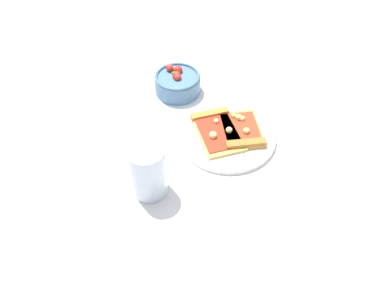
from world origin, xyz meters
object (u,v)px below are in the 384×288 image
object	(u,v)px
pizza_slice_near	(217,129)
soda_glass	(147,171)
pizza_slice_far	(242,132)
paper_napkin	(215,217)
salad_bowl	(178,83)
plate	(226,134)

from	to	relation	value
pizza_slice_near	soda_glass	bearing A→B (deg)	94.77
pizza_slice_far	paper_napkin	size ratio (longest dim) A/B	1.25
pizza_slice_near	salad_bowl	xyz separation A→B (m)	(0.20, -0.04, 0.01)
salad_bowl	plate	bearing A→B (deg)	173.04
plate	paper_napkin	size ratio (longest dim) A/B	1.91
salad_bowl	soda_glass	xyz separation A→B (m)	(-0.22, 0.27, 0.03)
salad_bowl	soda_glass	size ratio (longest dim) A/B	0.98
pizza_slice_near	paper_napkin	distance (m)	0.24
pizza_slice_far	salad_bowl	world-z (taller)	salad_bowl
plate	pizza_slice_near	world-z (taller)	pizza_slice_near
pizza_slice_near	soda_glass	distance (m)	0.23
pizza_slice_far	soda_glass	xyz separation A→B (m)	(0.03, 0.27, 0.04)
pizza_slice_near	salad_bowl	world-z (taller)	salad_bowl
pizza_slice_near	pizza_slice_far	bearing A→B (deg)	-139.52
salad_bowl	paper_napkin	world-z (taller)	salad_bowl
pizza_slice_near	paper_napkin	xyz separation A→B (m)	(-0.17, 0.17, -0.02)
paper_napkin	plate	bearing A→B (deg)	-51.33
soda_glass	paper_napkin	world-z (taller)	soda_glass
salad_bowl	soda_glass	distance (m)	0.35
plate	salad_bowl	distance (m)	0.22
plate	pizza_slice_near	distance (m)	0.03
pizza_slice_near	paper_napkin	world-z (taller)	pizza_slice_near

